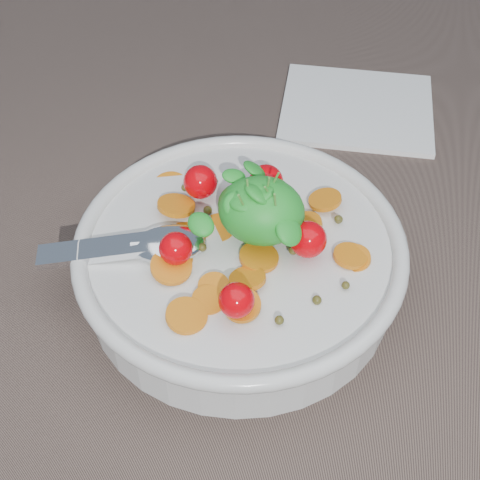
# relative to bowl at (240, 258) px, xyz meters

# --- Properties ---
(ground) EXTENTS (6.00, 6.00, 0.00)m
(ground) POSITION_rel_bowl_xyz_m (0.03, 0.02, -0.03)
(ground) COLOR #745E52
(ground) RESTS_ON ground
(bowl) EXTENTS (0.30, 0.28, 0.12)m
(bowl) POSITION_rel_bowl_xyz_m (0.00, 0.00, 0.00)
(bowl) COLOR silver
(bowl) RESTS_ON ground
(napkin) EXTENTS (0.18, 0.16, 0.01)m
(napkin) POSITION_rel_bowl_xyz_m (0.07, 0.28, -0.03)
(napkin) COLOR white
(napkin) RESTS_ON ground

